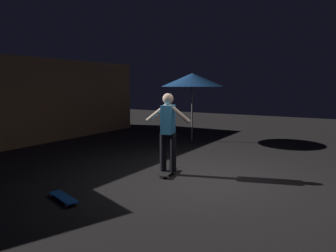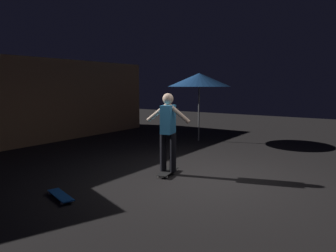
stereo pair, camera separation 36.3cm
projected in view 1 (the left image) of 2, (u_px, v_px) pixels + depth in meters
name	position (u px, v px, depth m)	size (l,w,h in m)	color
ground_plane	(209.00, 178.00, 6.61)	(28.00, 28.00, 0.00)	black
patio_umbrella	(192.00, 80.00, 10.83)	(2.10, 2.10, 2.30)	slate
skateboard_ridden	(168.00, 172.00, 6.88)	(0.80, 0.37, 0.07)	black
skateboard_spare	(64.00, 197.00, 5.32)	(0.43, 0.80, 0.07)	#1959B2
skater	(168.00, 127.00, 6.75)	(0.42, 0.98, 1.67)	black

